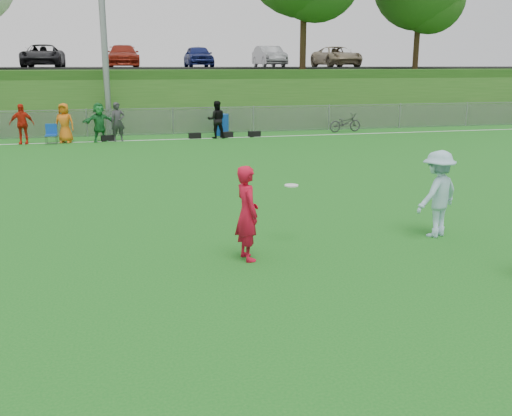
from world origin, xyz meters
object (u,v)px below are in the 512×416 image
object	(u,v)px
recycling_bin	(222,125)
bicycle	(345,123)
player_red_left	(247,213)
player_blue	(437,194)
frisbee	(291,185)

from	to	relation	value
recycling_bin	bicycle	size ratio (longest dim) A/B	0.58
player_red_left	recycling_bin	xyz separation A→B (m)	(2.76, 17.66, -0.33)
player_blue	bicycle	bearing A→B (deg)	-132.65
player_blue	recycling_bin	world-z (taller)	player_blue
bicycle	frisbee	bearing A→B (deg)	145.59
player_red_left	frisbee	xyz separation A→B (m)	(1.02, 0.76, 0.28)
player_red_left	bicycle	distance (m)	19.81
player_blue	recycling_bin	bearing A→B (deg)	-112.19
bicycle	recycling_bin	bearing A→B (deg)	80.67
player_blue	frisbee	distance (m)	2.92
bicycle	player_red_left	bearing A→B (deg)	143.86
player_blue	frisbee	world-z (taller)	player_blue
player_red_left	bicycle	world-z (taller)	player_red_left
player_blue	recycling_bin	xyz separation A→B (m)	(-1.16, 17.18, -0.35)
player_red_left	player_blue	size ratio (longest dim) A/B	0.97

